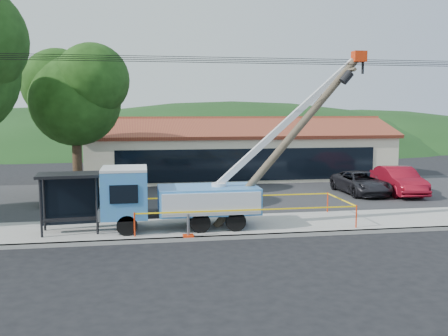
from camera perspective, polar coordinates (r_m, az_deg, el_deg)
ground at (r=18.23m, az=1.32°, el=-9.81°), size 120.00×120.00×0.00m
curb at (r=20.20m, az=0.20°, el=-7.94°), size 60.00×0.25×0.15m
sidewalk at (r=22.02m, az=-0.64°, el=-6.71°), size 60.00×4.00×0.15m
parking_lot at (r=29.79m, az=-3.01°, el=-3.23°), size 60.00×12.00×0.10m
strip_mall at (r=38.00m, az=1.61°, el=1.71°), size 22.50×8.53×4.67m
tree_lot at (r=30.41m, az=-16.67°, el=8.36°), size 6.30×5.60×8.94m
hill_west at (r=73.29m, az=-18.66°, el=2.28°), size 78.40×56.00×28.00m
hill_center at (r=73.56m, az=0.95°, el=2.64°), size 89.60×64.00×32.00m
hill_east at (r=79.64m, az=15.27°, el=2.72°), size 72.80×52.00×26.00m
utility_truck at (r=21.31m, az=-5.32°, el=-3.09°), size 11.44×3.57×7.56m
leaning_pole at (r=21.88m, az=8.10°, el=4.05°), size 6.55×1.84×7.53m
bus_shelter at (r=21.49m, az=-17.21°, el=-2.28°), size 2.64×1.75×2.44m
caution_tape at (r=22.22m, az=2.02°, el=-4.49°), size 9.40×3.39×0.98m
car_silver at (r=29.28m, az=-18.42°, el=-3.84°), size 2.49×4.83×1.57m
car_red at (r=32.01m, az=19.25°, el=-3.00°), size 2.18×5.14×1.65m
car_dark at (r=31.41m, az=15.33°, el=-3.04°), size 2.34×4.93×1.36m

